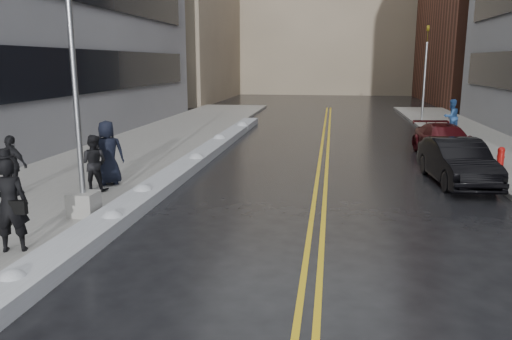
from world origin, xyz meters
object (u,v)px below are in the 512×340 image
at_px(traffic_signal, 425,70).
at_px(pedestrian_b, 94,163).
at_px(pedestrian_fedora, 10,205).
at_px(car_black, 457,162).
at_px(pedestrian_d, 12,166).
at_px(car_maroon, 444,141).
at_px(lamppost, 78,121).
at_px(pedestrian_east, 451,117).
at_px(pedestrian_c, 108,153).
at_px(fire_hydrant, 501,156).

xyz_separation_m(traffic_signal, pedestrian_b, (-12.69, -19.60, -2.41)).
height_order(pedestrian_fedora, car_black, pedestrian_fedora).
distance_m(pedestrian_b, car_black, 11.55).
height_order(pedestrian_d, car_maroon, pedestrian_d).
bearing_deg(car_maroon, lamppost, -141.33).
relative_size(pedestrian_fedora, pedestrian_east, 1.05).
relative_size(lamppost, pedestrian_fedora, 3.91).
distance_m(traffic_signal, pedestrian_fedora, 27.37).
relative_size(pedestrian_fedora, pedestrian_c, 0.96).
relative_size(fire_hydrant, traffic_signal, 0.12).
relative_size(pedestrian_c, pedestrian_d, 1.15).
distance_m(pedestrian_b, pedestrian_east, 19.35).
bearing_deg(pedestrian_c, traffic_signal, -151.77).
relative_size(fire_hydrant, car_maroon, 0.16).
xyz_separation_m(fire_hydrant, pedestrian_east, (0.06, 8.50, 0.53)).
relative_size(car_black, car_maroon, 0.96).
relative_size(traffic_signal, pedestrian_east, 3.23).
bearing_deg(fire_hydrant, pedestrian_b, -156.98).
height_order(pedestrian_b, pedestrian_c, pedestrian_c).
bearing_deg(car_black, pedestrian_fedora, -147.33).
relative_size(lamppost, traffic_signal, 1.27).
height_order(pedestrian_east, car_maroon, pedestrian_east).
relative_size(pedestrian_c, car_maroon, 0.44).
distance_m(fire_hydrant, pedestrian_fedora, 16.36).
xyz_separation_m(pedestrian_d, car_maroon, (13.74, 8.90, -0.35)).
bearing_deg(pedestrian_east, pedestrian_d, 16.14).
bearing_deg(fire_hydrant, pedestrian_c, -159.83).
bearing_deg(car_black, pedestrian_b, -168.80).
distance_m(lamppost, car_black, 11.78).
xyz_separation_m(lamppost, car_black, (10.20, 5.61, -1.80)).
relative_size(lamppost, car_black, 1.72).
distance_m(lamppost, car_maroon, 15.14).
bearing_deg(car_maroon, pedestrian_d, -152.44).
bearing_deg(pedestrian_c, fire_hydrant, 172.22).
height_order(lamppost, pedestrian_c, lamppost).
xyz_separation_m(pedestrian_east, car_maroon, (-1.56, -6.05, -0.41)).
xyz_separation_m(fire_hydrant, pedestrian_fedora, (-12.57, -10.46, 0.58)).
xyz_separation_m(traffic_signal, pedestrian_d, (-14.74, -20.46, -2.38)).
distance_m(traffic_signal, car_black, 16.68).
relative_size(pedestrian_fedora, car_black, 0.44).
distance_m(pedestrian_fedora, car_maroon, 17.01).
height_order(car_black, car_maroon, car_black).
distance_m(pedestrian_fedora, pedestrian_b, 4.90).
bearing_deg(pedestrian_fedora, pedestrian_d, -75.74).
distance_m(fire_hydrant, pedestrian_c, 13.97).
bearing_deg(car_maroon, fire_hydrant, -63.89).
bearing_deg(pedestrian_fedora, lamppost, -115.67).
bearing_deg(pedestrian_d, car_maroon, -136.00).
height_order(lamppost, car_black, lamppost).
relative_size(pedestrian_fedora, pedestrian_d, 1.11).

